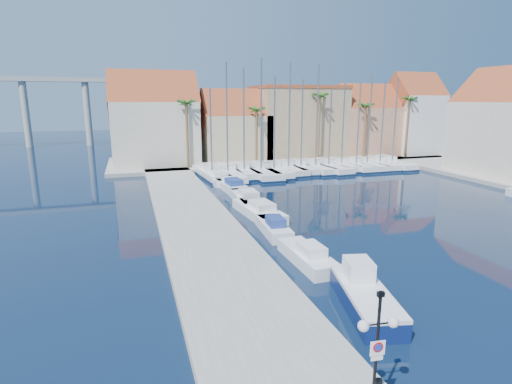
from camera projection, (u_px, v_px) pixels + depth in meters
ground at (445, 312)px, 18.80m from camera, size 260.00×260.00×0.00m
quay_west at (204, 235)px, 28.65m from camera, size 6.00×77.00×0.50m
shore_north at (280, 159)px, 66.28m from camera, size 54.00×16.00×0.50m
lamp_post at (378, 332)px, 11.80m from camera, size 1.30×0.43×3.85m
fishing_boat at (364, 294)px, 19.06m from camera, size 3.23×6.07×2.02m
motorboat_west_0 at (308, 256)px, 24.21m from camera, size 1.86×5.42×1.40m
motorboat_west_1 at (274, 227)px, 29.70m from camera, size 1.93×5.12×1.40m
motorboat_west_2 at (259, 210)px, 34.24m from camera, size 2.92×7.26×1.40m
motorboat_west_3 at (247, 198)px, 38.47m from camera, size 2.38×6.76×1.40m
motorboat_west_4 at (232, 186)px, 44.01m from camera, size 2.51×6.65×1.40m
motorboat_west_5 at (218, 178)px, 48.71m from camera, size 2.66×7.29×1.40m
sailboat_0 at (211, 173)px, 51.47m from camera, size 3.39×10.20×11.15m
sailboat_1 at (227, 173)px, 51.42m from camera, size 3.98×12.12×14.21m
sailboat_2 at (243, 171)px, 52.57m from camera, size 2.83×9.35×13.53m
sailboat_3 at (259, 171)px, 52.85m from camera, size 3.10×11.52×14.81m
sailboat_4 at (273, 170)px, 53.20m from camera, size 2.59×9.52×12.63m
sailboat_5 at (287, 168)px, 54.72m from camera, size 3.18×9.34×14.47m
sailboat_6 at (299, 167)px, 55.47m from camera, size 2.83×8.98×12.41m
sailboat_7 at (314, 167)px, 55.71m from camera, size 3.05×9.29×14.35m
sailboat_8 at (326, 167)px, 56.33m from camera, size 3.50×10.33×11.07m
sailboat_9 at (339, 165)px, 57.26m from camera, size 2.58×8.38×12.08m
sailboat_10 at (354, 165)px, 57.18m from camera, size 2.24×8.25×12.08m
sailboat_11 at (365, 164)px, 58.04m from camera, size 2.62×8.93×13.21m
sailboat_12 at (378, 164)px, 58.62m from camera, size 2.59×8.72×12.26m
sailboat_13 at (389, 163)px, 59.47m from camera, size 2.87×9.84×12.74m
building_0 at (155, 123)px, 58.07m from camera, size 12.30×9.00×13.50m
building_1 at (234, 130)px, 61.87m from camera, size 10.30×8.00×11.00m
building_2 at (297, 122)px, 65.82m from camera, size 14.20×10.20×11.50m
building_3 at (364, 123)px, 68.50m from camera, size 10.30×8.00×12.00m
building_4 at (412, 116)px, 69.97m from camera, size 8.30×8.00×14.00m
palm_0 at (186, 105)px, 54.03m from camera, size 2.60×2.60×10.15m
palm_1 at (256, 112)px, 57.18m from camera, size 2.60×2.60×9.15m
palm_2 at (320, 98)px, 59.69m from camera, size 2.60×2.60×11.15m
palm_3 at (366, 108)px, 62.36m from camera, size 2.60×2.60×9.65m
palm_4 at (409, 101)px, 64.50m from camera, size 2.60×2.60×10.65m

